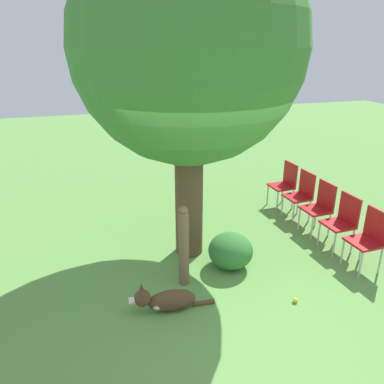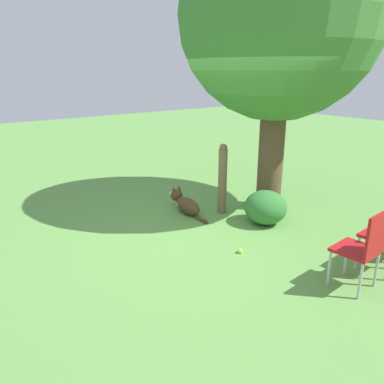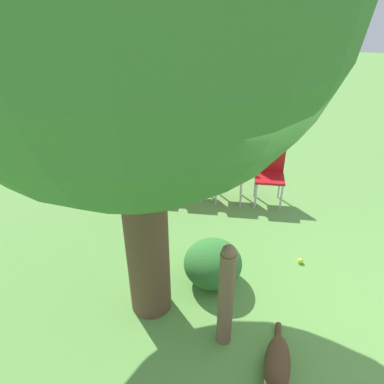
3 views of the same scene
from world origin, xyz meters
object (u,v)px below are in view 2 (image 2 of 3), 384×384
dog (185,204)px  tennis_ball (240,251)px  red_chair_0 (364,245)px  fence_post (223,178)px  oak_tree (280,18)px

dog → tennis_ball: dog is taller
dog → red_chair_0: red_chair_0 is taller
red_chair_0 → tennis_ball: size_ratio=13.82×
fence_post → tennis_ball: 1.64m
fence_post → red_chair_0: size_ratio=1.27×
dog → red_chair_0: size_ratio=1.17×
dog → red_chair_0: bearing=-174.2°
dog → fence_post: bearing=-123.5°
oak_tree → dog: size_ratio=4.29×
dog → tennis_ball: bearing=172.7°
oak_tree → dog: 3.31m
oak_tree → tennis_ball: 3.62m
fence_post → tennis_ball: fence_post is taller
oak_tree → tennis_ball: (0.96, -1.67, -3.07)m
fence_post → tennis_ball: (1.28, -0.85, -0.57)m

